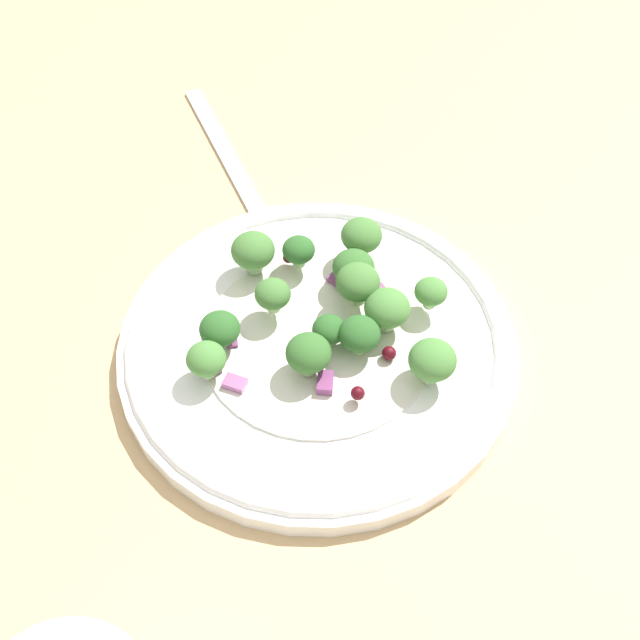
{
  "coord_description": "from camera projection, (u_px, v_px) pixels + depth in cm",
  "views": [
    {
      "loc": [
        -8.34,
        29.12,
        41.7
      ],
      "look_at": [
        1.49,
        -0.47,
        2.7
      ],
      "focal_mm": 47.29,
      "sensor_mm": 36.0,
      "label": 1
    }
  ],
  "objects": [
    {
      "name": "broccoli_floret_2",
      "position": [
        273.0,
        295.0,
        0.5
      ],
      "size": [
        2.19,
        2.19,
        2.22
      ],
      "color": "#ADD18E",
      "rests_on": "plate"
    },
    {
      "name": "plate",
      "position": [
        320.0,
        339.0,
        0.51
      ],
      "size": [
        24.15,
        24.15,
        1.7
      ],
      "color": "white",
      "rests_on": "ground_plane"
    },
    {
      "name": "broccoli_floret_1",
      "position": [
        308.0,
        354.0,
        0.48
      ],
      "size": [
        2.63,
        2.63,
        2.66
      ],
      "color": "#9EC684",
      "rests_on": "plate"
    },
    {
      "name": "dressing_pool",
      "position": [
        320.0,
        334.0,
        0.51
      ],
      "size": [
        14.01,
        14.01,
        0.2
      ],
      "primitive_type": "cylinder",
      "color": "white",
      "rests_on": "plate"
    },
    {
      "name": "onion_bit_3",
      "position": [
        235.0,
        383.0,
        0.48
      ],
      "size": [
        1.34,
        0.96,
        0.42
      ],
      "primitive_type": "cube",
      "rotation": [
        0.0,
        0.0,
        1.52
      ],
      "color": "#A35B93",
      "rests_on": "plate"
    },
    {
      "name": "cranberry_1",
      "position": [
        358.0,
        393.0,
        0.47
      ],
      "size": [
        0.81,
        0.81,
        0.81
      ],
      "primitive_type": "sphere",
      "color": "#4C0A14",
      "rests_on": "plate"
    },
    {
      "name": "fork",
      "position": [
        236.0,
        171.0,
        0.62
      ],
      "size": [
        13.67,
        15.13,
        0.5
      ],
      "color": "silver",
      "rests_on": "ground_plane"
    },
    {
      "name": "onion_bit_0",
      "position": [
        227.0,
        341.0,
        0.51
      ],
      "size": [
        1.68,
        1.59,
        0.35
      ],
      "primitive_type": "cube",
      "rotation": [
        0.0,
        0.0,
        2.02
      ],
      "color": "#843D75",
      "rests_on": "plate"
    },
    {
      "name": "onion_bit_1",
      "position": [
        380.0,
        294.0,
        0.53
      ],
      "size": [
        1.73,
        1.7,
        0.36
      ],
      "primitive_type": "cube",
      "rotation": [
        0.0,
        0.0,
        0.84
      ],
      "color": "#934C84",
      "rests_on": "plate"
    },
    {
      "name": "onion_bit_4",
      "position": [
        339.0,
        281.0,
        0.53
      ],
      "size": [
        1.6,
        1.27,
        0.31
      ],
      "primitive_type": "cube",
      "rotation": [
        0.0,
        0.0,
        2.79
      ],
      "color": "#843D75",
      "rests_on": "plate"
    },
    {
      "name": "onion_bit_5",
      "position": [
        329.0,
        384.0,
        0.48
      ],
      "size": [
        1.23,
        1.57,
        0.57
      ],
      "primitive_type": "cube",
      "rotation": [
        0.0,
        0.0,
        0.25
      ],
      "color": "#843D75",
      "rests_on": "plate"
    },
    {
      "name": "broccoli_floret_7",
      "position": [
        331.0,
        327.0,
        0.5
      ],
      "size": [
        2.03,
        2.03,
        2.06
      ],
      "color": "#ADD18E",
      "rests_on": "plate"
    },
    {
      "name": "broccoli_floret_6",
      "position": [
        253.0,
        251.0,
        0.53
      ],
      "size": [
        2.78,
        2.78,
        2.81
      ],
      "color": "#8EB77A",
      "rests_on": "plate"
    },
    {
      "name": "ground_plane",
      "position": [
        340.0,
        369.0,
        0.52
      ],
      "size": [
        180.0,
        180.0,
        2.0
      ],
      "primitive_type": "cube",
      "color": "tan"
    },
    {
      "name": "broccoli_floret_4",
      "position": [
        361.0,
        236.0,
        0.53
      ],
      "size": [
        2.62,
        2.62,
        2.65
      ],
      "color": "#ADD18E",
      "rests_on": "plate"
    },
    {
      "name": "broccoli_floret_9",
      "position": [
        431.0,
        292.0,
        0.51
      ],
      "size": [
        2.03,
        2.03,
        2.05
      ],
      "color": "#ADD18E",
      "rests_on": "plate"
    },
    {
      "name": "broccoli_floret_5",
      "position": [
        299.0,
        250.0,
        0.53
      ],
      "size": [
        2.08,
        2.08,
        2.11
      ],
      "color": "#8EB77A",
      "rests_on": "plate"
    },
    {
      "name": "cranberry_0",
      "position": [
        288.0,
        258.0,
        0.54
      ],
      "size": [
        0.72,
        0.72,
        0.72
      ],
      "primitive_type": "sphere",
      "color": "#4C0A14",
      "rests_on": "plate"
    },
    {
      "name": "broccoli_floret_12",
      "position": [
        432.0,
        361.0,
        0.48
      ],
      "size": [
        2.77,
        2.77,
        2.8
      ],
      "color": "#9EC684",
      "rests_on": "plate"
    },
    {
      "name": "broccoli_floret_13",
      "position": [
        358.0,
        283.0,
        0.51
      ],
      "size": [
        2.69,
        2.69,
        2.72
      ],
      "color": "#ADD18E",
      "rests_on": "plate"
    },
    {
      "name": "broccoli_floret_8",
      "position": [
        220.0,
        330.0,
        0.49
      ],
      "size": [
        2.42,
        2.42,
        2.45
      ],
      "color": "#8EB77A",
      "rests_on": "plate"
    },
    {
      "name": "broccoli_floret_10",
      "position": [
        387.0,
        309.0,
        0.5
      ],
      "size": [
        2.75,
        2.75,
        2.79
      ],
      "color": "#9EC684",
      "rests_on": "plate"
    },
    {
      "name": "broccoli_floret_0",
      "position": [
        354.0,
        268.0,
        0.52
      ],
      "size": [
        2.63,
        2.63,
        2.66
      ],
      "color": "#8EB77A",
      "rests_on": "plate"
    },
    {
      "name": "broccoli_floret_11",
      "position": [
        357.0,
        340.0,
        0.49
      ],
      "size": [
        2.48,
        2.48,
        2.51
      ],
      "color": "#9EC684",
      "rests_on": "plate"
    },
    {
      "name": "cranberry_2",
      "position": [
        389.0,
        353.0,
        0.49
      ],
      "size": [
        0.86,
        0.86,
        0.86
      ],
      "primitive_type": "sphere",
      "color": "#4C0A14",
      "rests_on": "plate"
    },
    {
      "name": "broccoli_floret_3",
      "position": [
        206.0,
        360.0,
        0.48
      ],
      "size": [
        2.3,
        2.3,
        2.33
      ],
      "color": "#ADD18E",
      "rests_on": "plate"
    },
    {
      "name": "onion_bit_2",
      "position": [
        212.0,
        366.0,
        0.49
      ],
      "size": [
        1.38,
        1.38,
        0.53
      ],
      "primitive_type": "cube",
      "rotation": [
        0.0,
        0.0,
        0.64
      ],
      "color": "#843D75",
      "rests_on": "plate"
    }
  ]
}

